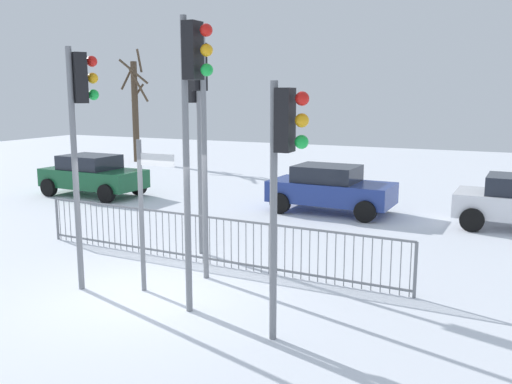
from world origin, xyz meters
TOP-DOWN VIEW (x-y plane):
  - ground_plane at (0.00, 0.00)m, footprint 60.00×60.00m
  - traffic_light_mid_left at (2.96, -0.76)m, footprint 0.57×0.33m
  - traffic_light_foreground_right at (-1.30, -0.18)m, footprint 0.42×0.52m
  - traffic_light_rear_left at (0.33, 1.31)m, footprint 0.54×0.38m
  - traffic_light_rear_right at (-0.65, 2.77)m, footprint 0.55×0.37m
  - traffic_light_foreground_left at (1.22, -0.37)m, footprint 0.57×0.32m
  - direction_sign_post at (-0.17, 0.13)m, footprint 0.79×0.09m
  - pedestrian_guard_railing at (-0.00, 2.08)m, footprint 9.01×0.44m
  - car_green_mid at (-7.89, 7.49)m, footprint 3.86×2.04m
  - car_blue_trailing at (0.80, 8.35)m, footprint 3.86×2.04m
  - bare_tree_left at (-12.67, 16.43)m, footprint 1.60×1.60m

SIDE VIEW (x-z plane):
  - ground_plane at x=0.00m, z-range 0.00..0.00m
  - pedestrian_guard_railing at x=0.00m, z-range 0.02..1.09m
  - car_green_mid at x=-7.89m, z-range 0.03..1.50m
  - car_blue_trailing at x=0.80m, z-range 0.03..1.50m
  - direction_sign_post at x=-0.17m, z-range 0.18..3.04m
  - traffic_light_mid_left at x=2.96m, z-range 0.90..4.76m
  - bare_tree_left at x=-12.67m, z-range -0.04..5.91m
  - traffic_light_rear_right at x=-0.65m, z-range 1.04..5.51m
  - traffic_light_foreground_right at x=-1.30m, z-range 1.05..5.55m
  - traffic_light_rear_left at x=0.33m, z-range 1.10..5.82m
  - traffic_light_foreground_left at x=1.22m, z-range 1.13..6.02m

